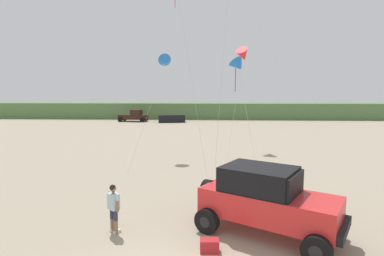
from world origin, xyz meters
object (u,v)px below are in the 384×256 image
(jeep, at_px, (267,199))
(distant_pickup, at_px, (134,116))
(cooler_box, at_px, (209,246))
(distant_sedan, at_px, (172,119))
(person_watching, at_px, (114,206))
(kite_red_delta, at_px, (238,65))
(kite_yellow_diamond, at_px, (243,55))
(kite_green_box, at_px, (165,61))

(jeep, xyz_separation_m, distant_pickup, (-14.27, 39.91, -0.26))
(cooler_box, relative_size, distant_sedan, 0.13)
(person_watching, distance_m, cooler_box, 3.49)
(jeep, distance_m, person_watching, 5.12)
(kite_red_delta, bearing_deg, distant_pickup, 115.08)
(kite_yellow_diamond, bearing_deg, kite_green_box, -143.68)
(jeep, bearing_deg, kite_red_delta, 90.70)
(jeep, relative_size, distant_sedan, 1.18)
(kite_green_box, bearing_deg, person_watching, -90.03)
(distant_sedan, bearing_deg, distant_pickup, 158.86)
(person_watching, height_order, distant_pickup, distant_pickup)
(distant_sedan, xyz_separation_m, kite_green_box, (2.76, -26.19, 6.37))
(kite_red_delta, height_order, kite_green_box, kite_green_box)
(kite_red_delta, xyz_separation_m, kite_green_box, (-4.98, 2.90, 0.55))
(distant_pickup, xyz_separation_m, kite_red_delta, (14.15, -30.23, 5.48))
(cooler_box, distance_m, kite_yellow_diamond, 20.11)
(cooler_box, bearing_deg, kite_red_delta, 77.63)
(jeep, xyz_separation_m, kite_yellow_diamond, (0.99, 17.07, 6.72))
(distant_sedan, bearing_deg, kite_green_box, -95.02)
(distant_sedan, bearing_deg, person_watching, -97.00)
(cooler_box, relative_size, kite_yellow_diamond, 0.06)
(kite_yellow_diamond, distance_m, kite_green_box, 7.63)
(distant_pickup, bearing_deg, kite_yellow_diamond, -56.26)
(jeep, bearing_deg, cooler_box, -146.10)
(kite_yellow_diamond, bearing_deg, distant_sedan, 112.21)
(jeep, distance_m, kite_yellow_diamond, 18.37)
(distant_sedan, xyz_separation_m, kite_yellow_diamond, (8.86, -21.71, 7.32))
(jeep, distance_m, distant_pickup, 42.38)
(distant_sedan, distance_m, kite_yellow_diamond, 24.56)
(cooler_box, bearing_deg, distant_pickup, 103.53)
(jeep, height_order, distant_pickup, jeep)
(jeep, height_order, distant_sedan, jeep)
(kite_green_box, bearing_deg, distant_sedan, 96.02)
(jeep, distance_m, distant_sedan, 39.57)
(person_watching, bearing_deg, distant_pickup, 102.87)
(person_watching, distance_m, kite_yellow_diamond, 19.57)
(jeep, relative_size, kite_yellow_diamond, 0.57)
(distant_sedan, height_order, kite_red_delta, kite_red_delta)
(kite_red_delta, bearing_deg, kite_green_box, 149.78)
(jeep, bearing_deg, distant_sedan, 101.47)
(cooler_box, xyz_separation_m, kite_yellow_diamond, (2.88, 18.33, 7.73))
(person_watching, relative_size, cooler_box, 2.98)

